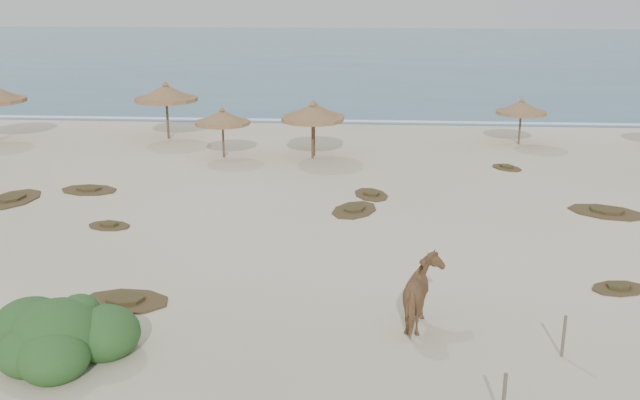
# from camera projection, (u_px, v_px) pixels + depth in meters

# --- Properties ---
(ground) EXTENTS (160.00, 160.00, 0.00)m
(ground) POSITION_uv_depth(u_px,v_px,m) (235.00, 295.00, 19.33)
(ground) COLOR beige
(ground) RESTS_ON ground
(ocean) EXTENTS (200.00, 100.00, 0.01)m
(ocean) POSITION_uv_depth(u_px,v_px,m) (344.00, 51.00, 90.93)
(ocean) COLOR #2A6280
(ocean) RESTS_ON ground
(foam_line) EXTENTS (70.00, 0.60, 0.01)m
(foam_line) POSITION_uv_depth(u_px,v_px,m) (313.00, 121.00, 44.15)
(foam_line) COLOR white
(foam_line) RESTS_ON ground
(palapa_1) EXTENTS (3.46, 3.46, 3.16)m
(palapa_1) POSITION_uv_depth(u_px,v_px,m) (166.00, 94.00, 38.31)
(palapa_1) COLOR brown
(palapa_1) RESTS_ON ground
(palapa_2) EXTENTS (3.50, 3.50, 2.49)m
(palapa_2) POSITION_uv_depth(u_px,v_px,m) (222.00, 118.00, 34.24)
(palapa_2) COLOR brown
(palapa_2) RESTS_ON ground
(palapa_3) EXTENTS (3.85, 3.85, 2.80)m
(palapa_3) POSITION_uv_depth(u_px,v_px,m) (313.00, 114.00, 33.96)
(palapa_3) COLOR brown
(palapa_3) RESTS_ON ground
(palapa_4) EXTENTS (3.91, 3.91, 2.79)m
(palapa_4) POSITION_uv_depth(u_px,v_px,m) (314.00, 112.00, 34.53)
(palapa_4) COLOR brown
(palapa_4) RESTS_ON ground
(palapa_5) EXTENTS (3.29, 3.29, 2.47)m
(palapa_5) POSITION_uv_depth(u_px,v_px,m) (521.00, 108.00, 37.12)
(palapa_5) COLOR brown
(palapa_5) RESTS_ON ground
(horse) EXTENTS (1.22, 2.13, 1.70)m
(horse) POSITION_uv_depth(u_px,v_px,m) (423.00, 294.00, 17.34)
(horse) COLOR #976944
(horse) RESTS_ON ground
(fence_post_near) EXTENTS (0.10, 0.10, 1.06)m
(fence_post_near) POSITION_uv_depth(u_px,v_px,m) (504.00, 398.00, 13.56)
(fence_post_near) COLOR brown
(fence_post_near) RESTS_ON ground
(fence_post_far) EXTENTS (0.09, 0.09, 1.01)m
(fence_post_far) POSITION_uv_depth(u_px,v_px,m) (564.00, 336.00, 16.00)
(fence_post_far) COLOR brown
(fence_post_far) RESTS_ON ground
(bush) EXTENTS (3.47, 3.05, 1.55)m
(bush) POSITION_uv_depth(u_px,v_px,m) (60.00, 335.00, 16.03)
(bush) COLOR #336029
(bush) RESTS_ON ground
(scrub_1) EXTENTS (2.21, 3.07, 0.16)m
(scrub_1) POSITION_uv_depth(u_px,v_px,m) (12.00, 199.00, 27.85)
(scrub_1) COLOR #4F3E23
(scrub_1) RESTS_ON ground
(scrub_2) EXTENTS (1.71, 1.29, 0.16)m
(scrub_2) POSITION_uv_depth(u_px,v_px,m) (109.00, 225.00, 24.79)
(scrub_2) COLOR #4F3E23
(scrub_2) RESTS_ON ground
(scrub_3) EXTENTS (2.28, 2.72, 0.16)m
(scrub_3) POSITION_uv_depth(u_px,v_px,m) (354.00, 210.00, 26.52)
(scrub_3) COLOR #4F3E23
(scrub_3) RESTS_ON ground
(scrub_4) EXTENTS (1.79, 1.43, 0.16)m
(scrub_4) POSITION_uv_depth(u_px,v_px,m) (619.00, 288.00, 19.68)
(scrub_4) COLOR #4F3E23
(scrub_4) RESTS_ON ground
(scrub_5) EXTENTS (3.28, 2.80, 0.16)m
(scrub_5) POSITION_uv_depth(u_px,v_px,m) (607.00, 212.00, 26.28)
(scrub_5) COLOR #4F3E23
(scrub_5) RESTS_ON ground
(scrub_6) EXTENTS (2.58, 1.89, 0.16)m
(scrub_6) POSITION_uv_depth(u_px,v_px,m) (89.00, 190.00, 29.11)
(scrub_6) COLOR #4F3E23
(scrub_6) RESTS_ON ground
(scrub_7) EXTENTS (1.81, 2.23, 0.16)m
(scrub_7) POSITION_uv_depth(u_px,v_px,m) (371.00, 194.00, 28.46)
(scrub_7) COLOR #4F3E23
(scrub_7) RESTS_ON ground
(scrub_9) EXTENTS (2.49, 1.71, 0.16)m
(scrub_9) POSITION_uv_depth(u_px,v_px,m) (125.00, 301.00, 18.87)
(scrub_9) COLOR #4F3E23
(scrub_9) RESTS_ON ground
(scrub_10) EXTENTS (1.75, 1.85, 0.16)m
(scrub_10) POSITION_uv_depth(u_px,v_px,m) (507.00, 167.00, 32.64)
(scrub_10) COLOR #4F3E23
(scrub_10) RESTS_ON ground
(scrub_11) EXTENTS (2.48, 2.00, 0.16)m
(scrub_11) POSITION_uv_depth(u_px,v_px,m) (7.00, 337.00, 16.90)
(scrub_11) COLOR #4F3E23
(scrub_11) RESTS_ON ground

